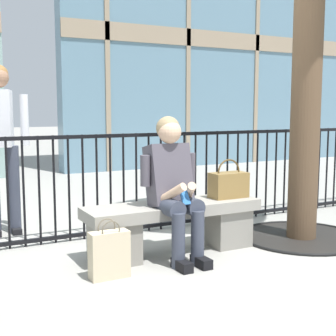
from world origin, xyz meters
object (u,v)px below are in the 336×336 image
at_px(seated_person_with_phone, 173,183).
at_px(handbag_on_bench, 229,184).
at_px(shopping_bag, 109,254).
at_px(stone_bench, 173,223).
at_px(bystander_at_railing, 1,136).

xyz_separation_m(seated_person_with_phone, handbag_on_bench, (0.65, 0.12, -0.08)).
distance_m(handbag_on_bench, shopping_bag, 1.40).
xyz_separation_m(handbag_on_bench, shopping_bag, (-1.31, -0.32, -0.39)).
relative_size(stone_bench, handbag_on_bench, 4.41).
bearing_deg(bystander_at_railing, handbag_on_bench, -37.83).
height_order(shopping_bag, bystander_at_railing, bystander_at_railing).
height_order(seated_person_with_phone, handbag_on_bench, seated_person_with_phone).
bearing_deg(handbag_on_bench, shopping_bag, -166.13).
bearing_deg(stone_bench, seated_person_with_phone, -118.24).
bearing_deg(shopping_bag, handbag_on_bench, 13.87).
distance_m(seated_person_with_phone, bystander_at_railing, 1.93).
relative_size(seated_person_with_phone, bystander_at_railing, 0.71).
bearing_deg(shopping_bag, bystander_at_railing, 105.86).
relative_size(stone_bench, bystander_at_railing, 0.94).
bearing_deg(seated_person_with_phone, bystander_at_railing, 127.18).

